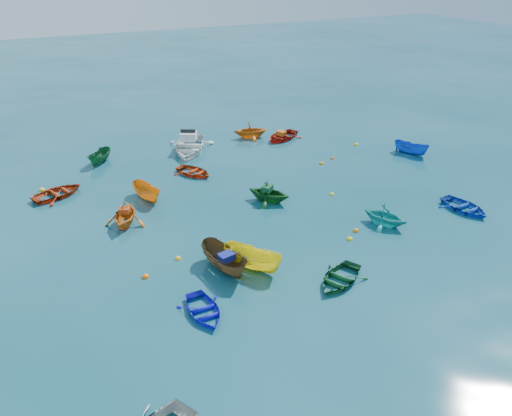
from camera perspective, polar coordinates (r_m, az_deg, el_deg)
name	(u,v)px	position (r m, az deg, el deg)	size (l,w,h in m)	color
ground	(298,256)	(25.57, 4.77, -5.51)	(160.00, 160.00, 0.00)	#093F47
dinghy_blue_sw	(204,314)	(21.96, -5.99, -11.93)	(1.92, 2.68, 0.56)	#1010C9
sampan_brown_mid	(225,270)	(24.52, -3.55, -7.06)	(1.27, 3.36, 1.30)	brown
dinghy_blue_se	(464,210)	(32.29, 22.66, -0.24)	(2.17, 3.03, 0.63)	#0D39A9
dinghy_orange_w	(126,224)	(29.28, -14.64, -1.78)	(2.34, 2.71, 1.43)	#D26613
sampan_yellow_mid	(253,268)	(24.59, -0.37, -6.89)	(1.22, 3.23, 1.25)	yellow
dinghy_green_e	(339,282)	(23.99, 9.46, -8.31)	(2.11, 2.95, 0.61)	#135229
dinghy_cyan_se	(384,224)	(29.20, 14.42, -1.83)	(2.18, 2.53, 1.33)	teal
dinghy_red_nw	(59,196)	(33.90, -21.63, 1.29)	(2.28, 3.19, 0.66)	#AB2F0E
sampan_orange_n	(148,199)	(31.85, -12.27, 1.00)	(1.07, 2.83, 1.10)	orange
dinghy_green_n	(269,201)	(30.87, 1.45, 0.78)	(2.27, 2.64, 1.39)	#14571C
dinghy_red_ne	(282,139)	(41.37, 2.97, 7.90)	(2.40, 3.35, 0.70)	#A71A0D
sampan_blue_far	(410,154)	(39.99, 17.22, 5.96)	(1.02, 2.70, 1.05)	#0E44B9
dinghy_red_far	(194,174)	(34.87, -7.12, 3.84)	(2.04, 2.85, 0.59)	#B5320F
dinghy_orange_far	(251,137)	(41.64, -0.61, 8.07)	(2.36, 2.73, 1.44)	orange
sampan_green_far	(101,163)	(38.29, -17.32, 4.99)	(0.98, 2.61, 1.01)	#135429
motorboat_white	(189,151)	(39.12, -7.62, 6.50)	(3.56, 4.98, 1.63)	white
tarp_blue_a	(226,257)	(23.96, -3.41, -5.60)	(0.73, 0.55, 0.35)	navy
tarp_orange_a	(124,210)	(28.92, -14.81, -0.25)	(0.59, 0.45, 0.29)	#BB3E13
tarp_green_b	(267,188)	(30.53, 1.30, 2.27)	(0.71, 0.53, 0.34)	#114625
tarp_orange_b	(281,133)	(41.12, 2.90, 8.55)	(0.72, 0.55, 0.35)	#D05B15
buoy_ye_a	(350,239)	(27.33, 10.65, -3.55)	(0.33, 0.33, 0.33)	yellow
buoy_or_b	(356,231)	(28.17, 11.32, -2.62)	(0.34, 0.34, 0.34)	orange
buoy_ye_b	(178,259)	(25.56, -8.90, -5.79)	(0.33, 0.33, 0.33)	yellow
buoy_or_c	(146,277)	(24.53, -12.50, -7.74)	(0.35, 0.35, 0.35)	#FF640D
buoy_ye_c	(332,195)	(32.04, 8.67, 1.51)	(0.30, 0.30, 0.30)	yellow
buoy_or_d	(321,164)	(36.62, 7.46, 5.01)	(0.33, 0.33, 0.33)	orange
buoy_ye_d	(42,191)	(35.08, -23.24, 1.85)	(0.39, 0.39, 0.39)	yellow
buoy_or_e	(332,159)	(37.68, 8.73, 5.59)	(0.31, 0.31, 0.31)	#FF530D
buoy_ye_e	(356,145)	(40.71, 11.36, 7.06)	(0.38, 0.38, 0.38)	yellow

